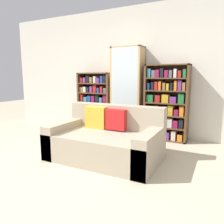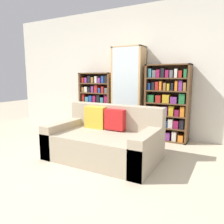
% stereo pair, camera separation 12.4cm
% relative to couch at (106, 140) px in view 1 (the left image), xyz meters
% --- Properties ---
extents(ground_plane, '(16.00, 16.00, 0.00)m').
position_rel_couch_xyz_m(ground_plane, '(-0.18, -0.75, -0.27)').
color(ground_plane, beige).
extents(wall_back, '(6.74, 0.06, 2.70)m').
position_rel_couch_xyz_m(wall_back, '(-0.18, 1.62, 1.08)').
color(wall_back, silver).
rests_on(wall_back, ground).
extents(couch, '(1.65, 0.99, 0.79)m').
position_rel_couch_xyz_m(couch, '(0.00, 0.00, 0.00)').
color(couch, tan).
rests_on(couch, ground).
extents(bookshelf_left, '(0.80, 0.32, 1.34)m').
position_rel_couch_xyz_m(bookshelf_left, '(-1.03, 1.41, 0.38)').
color(bookshelf_left, brown).
rests_on(bookshelf_left, ground).
extents(display_cabinet, '(0.65, 0.36, 1.85)m').
position_rel_couch_xyz_m(display_cabinet, '(-0.23, 1.40, 0.64)').
color(display_cabinet, tan).
rests_on(display_cabinet, ground).
extents(bookshelf_right, '(0.84, 0.32, 1.48)m').
position_rel_couch_xyz_m(bookshelf_right, '(0.59, 1.41, 0.45)').
color(bookshelf_right, brown).
rests_on(bookshelf_right, ground).
extents(wine_bottle, '(0.08, 0.08, 0.36)m').
position_rel_couch_xyz_m(wine_bottle, '(0.36, 0.73, -0.13)').
color(wine_bottle, '#143819').
rests_on(wine_bottle, ground).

